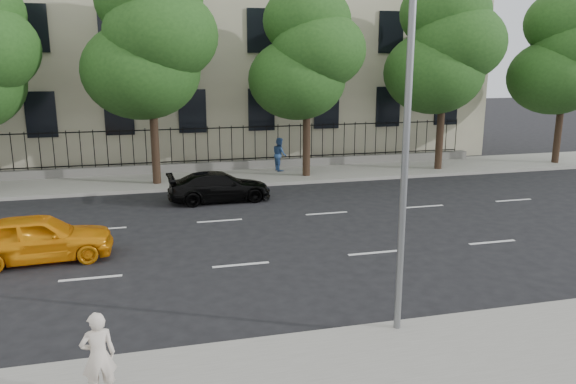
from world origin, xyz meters
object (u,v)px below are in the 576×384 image
object	(u,v)px
yellow_taxi	(38,238)
black_sedan	(219,187)
street_light	(397,84)
woman_near	(98,356)

from	to	relation	value
yellow_taxi	black_sedan	bearing A→B (deg)	-50.00
street_light	woman_near	bearing A→B (deg)	-164.30
yellow_taxi	woman_near	world-z (taller)	woman_near
yellow_taxi	woman_near	distance (m)	7.96
street_light	woman_near	size ratio (longest dim) A/B	5.23
yellow_taxi	woman_near	size ratio (longest dim) A/B	2.63
yellow_taxi	street_light	bearing A→B (deg)	-130.65
yellow_taxi	black_sedan	distance (m)	8.13
street_light	woman_near	xyz separation A→B (m)	(-5.83, -1.64, -4.23)
yellow_taxi	black_sedan	world-z (taller)	yellow_taxi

